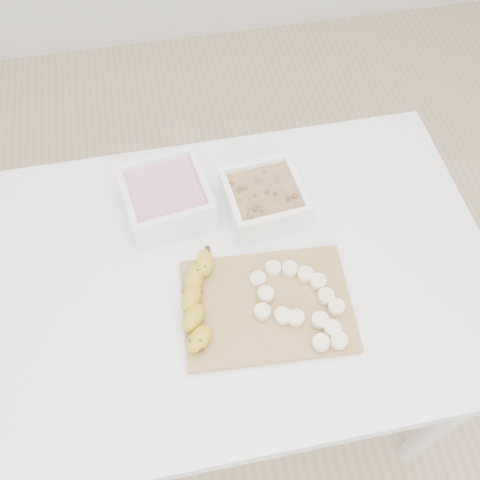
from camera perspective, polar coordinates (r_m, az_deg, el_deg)
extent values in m
plane|color=#C6AD89|center=(1.75, 0.20, -15.26)|extent=(3.50, 3.50, 0.00)
cube|color=white|center=(1.08, 0.31, -3.61)|extent=(1.00, 0.70, 0.04)
cylinder|color=white|center=(1.44, 21.02, -17.68)|extent=(0.05, 0.05, 0.71)
cylinder|color=white|center=(1.58, -17.82, -3.68)|extent=(0.05, 0.05, 0.71)
cylinder|color=white|center=(1.64, 13.50, 1.44)|extent=(0.05, 0.05, 0.71)
cube|color=white|center=(1.12, -7.82, 4.50)|extent=(0.19, 0.19, 0.08)
cube|color=#CA8498|center=(1.12, -7.84, 4.60)|extent=(0.16, 0.16, 0.05)
cube|color=white|center=(1.11, 2.60, 4.39)|extent=(0.17, 0.17, 0.07)
cube|color=olive|center=(1.11, 2.61, 4.49)|extent=(0.14, 0.14, 0.04)
cube|color=#AB8047|center=(1.02, 2.90, -7.00)|extent=(0.33, 0.25, 0.01)
cylinder|color=#FBE8BD|center=(1.02, 1.93, -4.20)|extent=(0.03, 0.03, 0.01)
cylinder|color=#FBE8BD|center=(1.04, 3.55, -3.04)|extent=(0.03, 0.03, 0.01)
cylinder|color=#FBE8BD|center=(1.04, 5.31, -3.09)|extent=(0.03, 0.03, 0.01)
cylinder|color=#FBE8BD|center=(1.03, 6.96, -3.65)|extent=(0.03, 0.03, 0.01)
cylinder|color=#FBE8BD|center=(1.03, 8.33, -4.42)|extent=(0.03, 0.03, 0.01)
cylinder|color=#FBE8BD|center=(1.02, 9.15, -5.93)|extent=(0.03, 0.03, 0.01)
cylinder|color=#FBE8BD|center=(1.01, 10.23, -7.06)|extent=(0.03, 0.03, 0.01)
cylinder|color=#FBE8BD|center=(0.99, 2.38, -7.64)|extent=(0.03, 0.03, 0.01)
cylinder|color=#FBE8BD|center=(0.99, 4.56, -8.05)|extent=(0.03, 0.03, 0.01)
cylinder|color=#FBE8BD|center=(0.99, 5.98, -8.28)|extent=(0.03, 0.03, 0.01)
cylinder|color=#FBE8BD|center=(0.99, 8.52, -8.44)|extent=(0.03, 0.03, 0.01)
cylinder|color=#FBE8BD|center=(0.99, 9.84, -9.29)|extent=(0.03, 0.03, 0.01)
cylinder|color=#FBE8BD|center=(0.98, 10.52, -10.50)|extent=(0.03, 0.03, 0.01)
cylinder|color=#FBE8BD|center=(0.97, 8.63, -10.77)|extent=(0.03, 0.03, 0.01)
cylinder|color=#FBE8BD|center=(1.00, 2.75, -5.77)|extent=(0.03, 0.03, 0.01)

